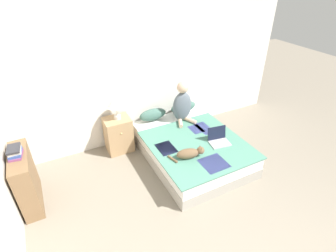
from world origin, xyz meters
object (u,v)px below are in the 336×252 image
(cat_tabby, at_px, (190,153))
(pillow_near, at_px, (153,115))
(book_stack_top, at_px, (15,152))
(nightstand, at_px, (118,135))
(pillow_far, at_px, (183,107))
(bed, at_px, (191,148))
(bookshelf, at_px, (26,180))
(person_sitting, at_px, (182,104))
(table_lamp, at_px, (116,103))
(laptop_open, at_px, (219,140))

(cat_tabby, bearing_deg, pillow_near, 105.62)
(book_stack_top, bearing_deg, nightstand, 22.50)
(pillow_far, height_order, book_stack_top, book_stack_top)
(bed, height_order, book_stack_top, book_stack_top)
(bed, relative_size, pillow_far, 3.70)
(nightstand, distance_m, book_stack_top, 1.72)
(cat_tabby, xyz_separation_m, bookshelf, (-2.22, 0.59, -0.07))
(pillow_near, distance_m, person_sitting, 0.58)
(person_sitting, height_order, bookshelf, person_sitting)
(nightstand, height_order, table_lamp, table_lamp)
(nightstand, xyz_separation_m, table_lamp, (0.02, 0.01, 0.63))
(table_lamp, relative_size, book_stack_top, 1.66)
(person_sitting, bearing_deg, table_lamp, 169.96)
(pillow_far, xyz_separation_m, person_sitting, (-0.18, -0.26, 0.22))
(pillow_far, bearing_deg, book_stack_top, -166.53)
(laptop_open, xyz_separation_m, nightstand, (-1.36, 1.09, -0.14))
(person_sitting, bearing_deg, book_stack_top, -171.01)
(pillow_near, bearing_deg, table_lamp, -175.37)
(laptop_open, bearing_deg, person_sitting, 110.33)
(book_stack_top, bearing_deg, pillow_far, 13.47)
(pillow_near, bearing_deg, bookshelf, -162.79)
(bed, distance_m, book_stack_top, 2.62)
(table_lamp, xyz_separation_m, book_stack_top, (-1.51, -0.63, -0.05))
(person_sitting, bearing_deg, cat_tabby, -113.55)
(laptop_open, xyz_separation_m, bookshelf, (-2.85, 0.47, -0.04))
(table_lamp, bearing_deg, pillow_far, 2.37)
(nightstand, distance_m, bookshelf, 1.61)
(cat_tabby, relative_size, bookshelf, 0.63)
(pillow_near, bearing_deg, person_sitting, -28.75)
(pillow_far, bearing_deg, table_lamp, -177.63)
(cat_tabby, bearing_deg, person_sitting, 80.63)
(person_sitting, relative_size, table_lamp, 1.83)
(pillow_far, relative_size, laptop_open, 1.47)
(pillow_near, relative_size, pillow_far, 1.00)
(bed, bearing_deg, person_sitting, 75.97)
(pillow_near, bearing_deg, pillow_far, 0.00)
(table_lamp, bearing_deg, pillow_near, 4.63)
(pillow_far, relative_size, cat_tabby, 1.01)
(pillow_near, xyz_separation_m, book_stack_top, (-2.20, -0.68, 0.38))
(cat_tabby, relative_size, book_stack_top, 2.08)
(pillow_near, distance_m, pillow_far, 0.65)
(pillow_far, distance_m, person_sitting, 0.39)
(laptop_open, relative_size, bookshelf, 0.43)
(person_sitting, bearing_deg, bookshelf, -171.06)
(person_sitting, distance_m, bookshelf, 2.72)
(cat_tabby, bearing_deg, nightstand, 135.45)
(bed, relative_size, bookshelf, 2.35)
(table_lamp, bearing_deg, bookshelf, -157.56)
(pillow_near, xyz_separation_m, cat_tabby, (0.03, -1.27, -0.03))
(pillow_far, bearing_deg, cat_tabby, -115.95)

